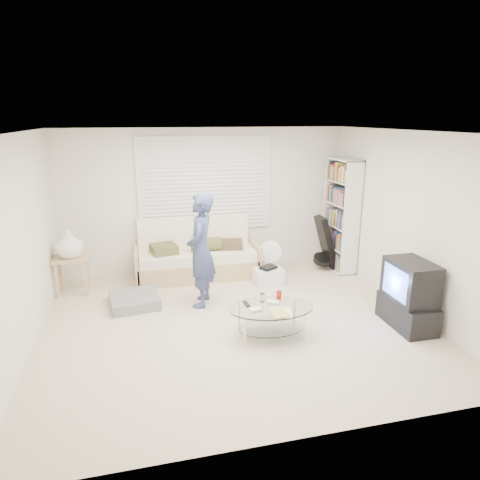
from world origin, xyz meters
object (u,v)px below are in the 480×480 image
object	(u,v)px
tv_unit	(409,295)
coffee_table	(271,313)
futon_sofa	(197,257)
bookshelf	(341,215)

from	to	relation	value
tv_unit	coffee_table	xyz separation A→B (m)	(-1.83, 0.16, -0.11)
futon_sofa	tv_unit	xyz separation A→B (m)	(2.43, -2.50, 0.10)
tv_unit	coffee_table	bearing A→B (deg)	175.07
bookshelf	coffee_table	bearing A→B (deg)	-132.63
tv_unit	bookshelf	bearing A→B (deg)	86.87
bookshelf	tv_unit	xyz separation A→B (m)	(-0.13, -2.28, -0.56)
tv_unit	coffee_table	size ratio (longest dim) A/B	0.80
bookshelf	tv_unit	world-z (taller)	bookshelf
bookshelf	coffee_table	xyz separation A→B (m)	(-1.96, -2.13, -0.67)
bookshelf	tv_unit	bearing A→B (deg)	-93.13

